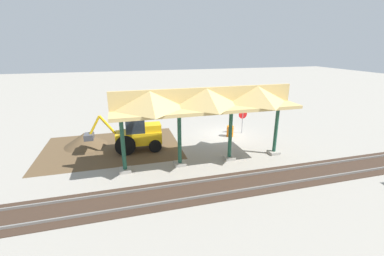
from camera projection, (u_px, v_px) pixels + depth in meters
name	position (u px, v px, depth m)	size (l,w,h in m)	color
ground_plane	(226.00, 135.00, 21.95)	(120.00, 120.00, 0.00)	gray
dirt_work_zone	(112.00, 147.00, 19.20)	(9.87, 7.00, 0.01)	brown
platform_canopy	(206.00, 100.00, 15.53)	(11.36, 3.20, 4.90)	#9E998E
rail_tracks	(279.00, 178.00, 14.75)	(60.00, 2.58, 0.15)	slate
stop_sign	(243.00, 117.00, 21.91)	(0.76, 0.06, 2.06)	gray
backhoe	(136.00, 134.00, 18.35)	(5.26, 1.77, 2.82)	#EAB214
dirt_mound	(86.00, 145.00, 19.62)	(6.29, 6.29, 2.04)	brown
traffic_barrel	(230.00, 131.00, 21.43)	(0.56, 0.56, 0.90)	orange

